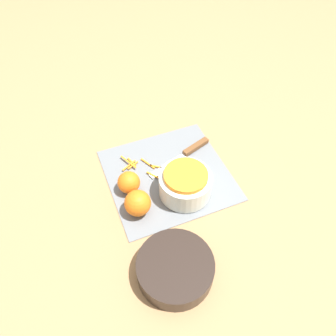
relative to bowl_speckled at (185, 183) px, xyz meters
name	(u,v)px	position (x,y,z in m)	size (l,w,h in m)	color
ground_plane	(168,175)	(0.02, -0.09, -0.05)	(4.00, 4.00, 0.00)	#9E754C
cutting_board	(168,174)	(0.02, -0.09, -0.05)	(0.38, 0.37, 0.01)	slate
bowl_speckled	(185,183)	(0.00, 0.00, 0.00)	(0.16, 0.16, 0.09)	silver
bowl_dark	(175,268)	(0.13, 0.23, -0.02)	(0.20, 0.20, 0.06)	black
knife	(190,151)	(-0.08, -0.15, -0.04)	(0.25, 0.10, 0.02)	brown
orange_left	(129,182)	(0.16, -0.07, -0.01)	(0.07, 0.07, 0.07)	orange
orange_right	(138,203)	(0.16, 0.01, 0.00)	(0.08, 0.08, 0.08)	orange
peel_pile	(141,166)	(0.09, -0.15, -0.04)	(0.13, 0.16, 0.01)	orange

